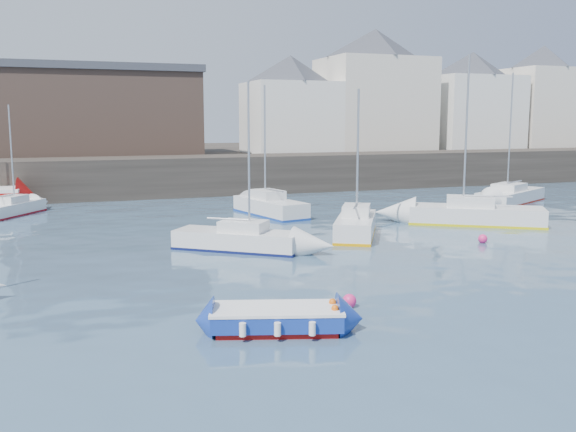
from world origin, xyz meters
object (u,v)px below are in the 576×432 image
object	(u,v)px
blue_dinghy	(277,318)
buoy_far	(286,222)
sailboat_f	(270,206)
sailboat_g	(511,196)
buoy_mid	(483,243)
buoy_near	(349,307)
sailboat_h	(10,208)
sailboat_b	(238,239)
sailboat_d	(475,214)
sailboat_c	(356,225)

from	to	relation	value
blue_dinghy	buoy_far	size ratio (longest dim) A/B	9.87
sailboat_f	sailboat_g	bearing A→B (deg)	-0.89
buoy_mid	buoy_far	xyz separation A→B (m)	(-6.67, 9.41, 0.00)
buoy_near	sailboat_h	bearing A→B (deg)	114.27
buoy_mid	sailboat_f	bearing A→B (deg)	119.11
sailboat_h	buoy_far	size ratio (longest dim) A/B	16.82
buoy_near	sailboat_b	bearing A→B (deg)	94.86
sailboat_b	sailboat_f	bearing A→B (deg)	63.96
sailboat_d	buoy_mid	distance (m)	5.74
buoy_far	sailboat_c	bearing A→B (deg)	-72.60
sailboat_c	buoy_far	bearing A→B (deg)	107.40
buoy_near	buoy_far	bearing A→B (deg)	76.73
blue_dinghy	sailboat_g	distance (m)	32.39
sailboat_h	buoy_near	world-z (taller)	sailboat_h
sailboat_d	buoy_near	size ratio (longest dim) A/B	21.03
blue_dinghy	sailboat_g	xyz separation A→B (m)	(24.82, 20.82, 0.12)
sailboat_f	buoy_near	world-z (taller)	sailboat_f
sailboat_b	buoy_near	size ratio (longest dim) A/B	16.79
sailboat_c	blue_dinghy	bearing A→B (deg)	-124.22
sailboat_b	buoy_mid	size ratio (longest dim) A/B	16.98
sailboat_f	buoy_near	bearing A→B (deg)	-101.21
sailboat_c	buoy_mid	world-z (taller)	sailboat_c
blue_dinghy	buoy_far	bearing A→B (deg)	69.34
sailboat_d	buoy_far	bearing A→B (deg)	154.76
blue_dinghy	sailboat_h	size ratio (longest dim) A/B	0.59
sailboat_f	buoy_mid	bearing A→B (deg)	-60.89
sailboat_h	buoy_far	xyz separation A→B (m)	(15.28, -8.13, -0.44)
sailboat_f	buoy_far	bearing A→B (deg)	-88.05
buoy_near	buoy_far	size ratio (longest dim) A/B	1.11
sailboat_c	sailboat_d	bearing A→B (deg)	7.13
buoy_mid	sailboat_b	bearing A→B (deg)	167.99
sailboat_c	sailboat_g	xyz separation A→B (m)	(16.14, 8.06, -0.05)
buoy_mid	sailboat_d	bearing A→B (deg)	57.40
blue_dinghy	sailboat_g	size ratio (longest dim) A/B	0.44
sailboat_g	buoy_mid	distance (m)	16.35
sailboat_b	buoy_mid	bearing A→B (deg)	-12.01
buoy_far	buoy_mid	bearing A→B (deg)	-54.65
sailboat_f	sailboat_g	size ratio (longest dim) A/B	0.88
sailboat_c	buoy_mid	bearing A→B (deg)	-37.77
sailboat_g	buoy_far	bearing A→B (deg)	-172.16
blue_dinghy	sailboat_g	world-z (taller)	sailboat_g
sailboat_c	sailboat_d	size ratio (longest dim) A/B	0.78
sailboat_f	blue_dinghy	bearing A→B (deg)	-107.93
sailboat_c	sailboat_f	distance (m)	8.54
sailboat_b	buoy_far	distance (m)	8.49
sailboat_d	sailboat_g	world-z (taller)	sailboat_d
sailboat_g	buoy_far	xyz separation A→B (m)	(-17.90, -2.46, -0.51)
sailboat_d	sailboat_g	size ratio (longest dim) A/B	1.04
sailboat_d	sailboat_f	bearing A→B (deg)	143.28
sailboat_h	buoy_mid	xyz separation A→B (m)	(21.95, -17.54, -0.44)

